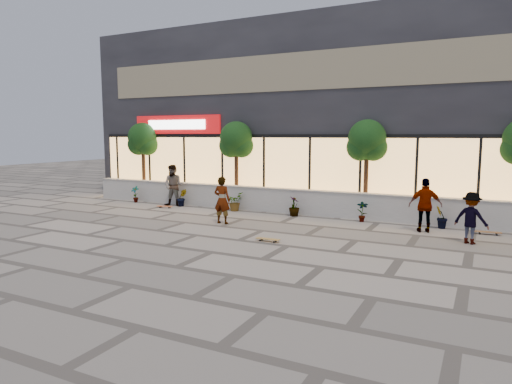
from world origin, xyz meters
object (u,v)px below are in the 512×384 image
at_px(skater_left, 173,186).
at_px(tree_mideast, 367,143).
at_px(skater_right_far, 471,218).
at_px(skateboard_left, 165,206).
at_px(skateboard_right_near, 488,232).
at_px(tree_west, 143,141).
at_px(tree_midwest, 236,142).
at_px(skateboard_center, 268,239).
at_px(skater_center, 222,200).
at_px(skater_right_near, 425,205).

bearing_deg(skater_left, tree_mideast, -3.54).
bearing_deg(skater_right_far, skater_left, 11.14).
bearing_deg(skateboard_left, skateboard_right_near, -9.14).
distance_m(tree_west, tree_midwest, 5.50).
bearing_deg(skateboard_right_near, skateboard_left, 177.30).
bearing_deg(skateboard_center, skater_left, 146.97).
bearing_deg(tree_midwest, skater_center, -67.97).
bearing_deg(skateboard_right_near, tree_midwest, 166.88).
xyz_separation_m(tree_midwest, skater_left, (-2.56, -1.40, -2.02)).
height_order(tree_midwest, skateboard_center, tree_midwest).
distance_m(skater_center, skateboard_right_near, 9.24).
bearing_deg(skater_center, skater_right_near, -168.48).
bearing_deg(tree_midwest, skateboard_center, -53.01).
distance_m(tree_midwest, skater_right_near, 9.05).
relative_size(tree_midwest, skater_right_near, 2.12).
xyz_separation_m(tree_mideast, skater_right_far, (4.00, -3.25, -2.19)).
bearing_deg(skateboard_left, skater_right_near, -11.63).
bearing_deg(tree_midwest, skateboard_left, -142.55).
xyz_separation_m(skater_center, skater_left, (-4.15, 2.54, 0.08)).
distance_m(tree_midwest, skater_left, 3.55).
relative_size(tree_midwest, skater_left, 2.03).
bearing_deg(skater_left, skater_right_far, -21.22).
height_order(skater_right_far, skateboard_left, skater_right_far).
xyz_separation_m(skater_center, skateboard_left, (-4.21, 1.94, -0.81)).
distance_m(skater_center, skateboard_left, 4.71).
height_order(tree_midwest, skater_right_far, tree_midwest).
bearing_deg(skater_right_near, skateboard_left, -15.28).
bearing_deg(skater_right_near, skater_right_far, 128.03).
relative_size(skater_right_near, skateboard_right_near, 2.22).
relative_size(tree_west, skater_right_far, 2.47).
bearing_deg(skater_center, tree_midwest, -71.00).
bearing_deg(tree_midwest, skater_left, -151.29).
height_order(tree_west, skater_center, tree_west).
height_order(tree_west, skater_right_near, tree_west).
height_order(skater_center, skater_left, skater_left).
relative_size(tree_midwest, skater_right_far, 2.47).
distance_m(skater_center, skater_right_near, 7.18).
distance_m(tree_midwest, skateboard_left, 4.40).
bearing_deg(skateboard_center, tree_midwest, 126.41).
bearing_deg(skateboard_left, tree_midwest, 26.53).
xyz_separation_m(skater_center, skater_right_near, (6.95, 1.80, 0.04)).
xyz_separation_m(tree_west, skater_center, (7.10, -3.94, -2.10)).
xyz_separation_m(skateboard_center, skateboard_right_near, (6.13, 4.21, 0.00)).
xyz_separation_m(skater_center, skateboard_center, (2.78, -1.86, -0.81)).
height_order(tree_west, skater_left, tree_west).
height_order(tree_west, skateboard_center, tree_west).
bearing_deg(skateboard_center, skater_center, 145.58).
distance_m(skater_right_near, skater_right_far, 1.83).
height_order(skater_center, skateboard_center, skater_center).
relative_size(skater_right_near, skater_right_far, 1.17).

